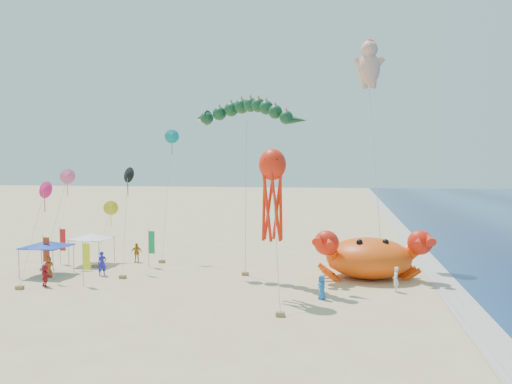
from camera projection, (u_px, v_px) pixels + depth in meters
ground at (278, 282)px, 36.64m from camera, size 320.00×320.00×0.00m
foam_strip at (450, 289)px, 34.47m from camera, size 320.00×320.00×0.00m
crab_inflatable at (369, 256)px, 37.68m from camera, size 8.73×6.54×3.82m
dragon_kite at (245, 116)px, 37.79m from camera, size 9.62×5.48×13.40m
cherub_kite at (369, 63)px, 43.78m from camera, size 2.19×7.98×19.60m
octopus_kite at (272, 188)px, 31.98m from camera, size 2.21×5.02×9.62m
canopy_blue at (47, 244)px, 38.86m from camera, size 3.40×3.40×2.71m
canopy_white at (92, 236)px, 43.08m from camera, size 3.30×3.30×2.71m
feather_flags at (87, 248)px, 39.69m from camera, size 8.69×7.18×3.20m
beachgoers at (142, 269)px, 37.04m from camera, size 26.36×10.53×1.88m
small_kites at (106, 186)px, 41.96m from camera, size 9.09×13.29×11.92m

